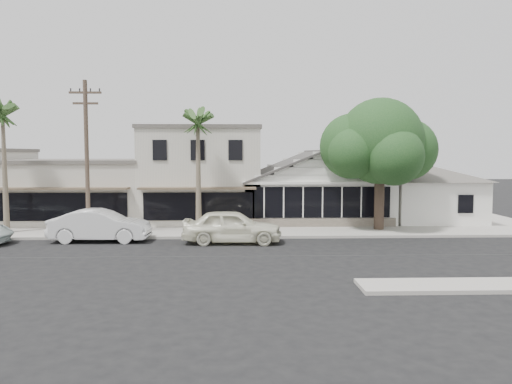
{
  "coord_description": "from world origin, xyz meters",
  "views": [
    {
      "loc": [
        -0.33,
        -23.41,
        4.9
      ],
      "look_at": [
        0.63,
        6.0,
        2.61
      ],
      "focal_mm": 35.0,
      "sensor_mm": 36.0,
      "label": 1
    }
  ],
  "objects_px": {
    "car_0": "(232,226)",
    "shade_tree": "(378,144)",
    "car_1": "(100,226)",
    "utility_pole": "(87,155)"
  },
  "relations": [
    {
      "from": "car_0",
      "to": "shade_tree",
      "type": "distance_m",
      "value": 10.9
    },
    {
      "from": "utility_pole",
      "to": "car_0",
      "type": "bearing_deg",
      "value": -10.99
    },
    {
      "from": "utility_pole",
      "to": "car_0",
      "type": "xyz_separation_m",
      "value": [
        8.25,
        -1.6,
        -3.87
      ]
    },
    {
      "from": "car_0",
      "to": "car_1",
      "type": "height_order",
      "value": "car_0"
    },
    {
      "from": "utility_pole",
      "to": "shade_tree",
      "type": "height_order",
      "value": "utility_pole"
    },
    {
      "from": "car_0",
      "to": "car_1",
      "type": "bearing_deg",
      "value": 86.64
    },
    {
      "from": "car_0",
      "to": "shade_tree",
      "type": "height_order",
      "value": "shade_tree"
    },
    {
      "from": "utility_pole",
      "to": "car_1",
      "type": "bearing_deg",
      "value": -44.64
    },
    {
      "from": "utility_pole",
      "to": "car_1",
      "type": "distance_m",
      "value": 4.1
    },
    {
      "from": "car_0",
      "to": "car_1",
      "type": "distance_m",
      "value": 7.36
    }
  ]
}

